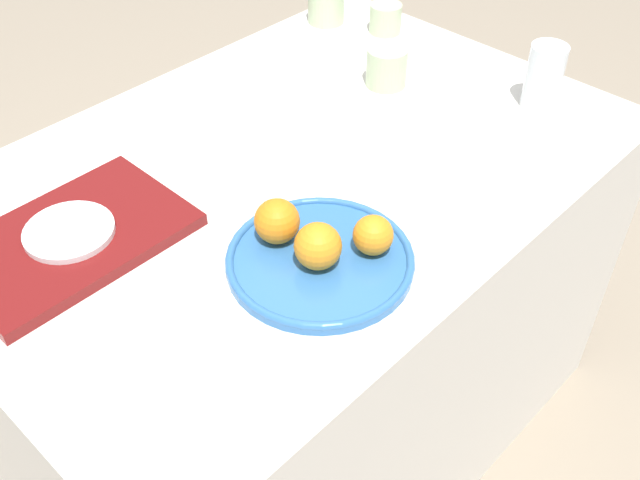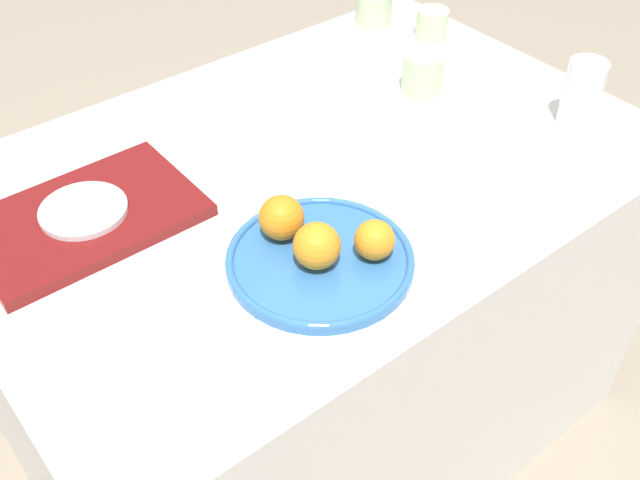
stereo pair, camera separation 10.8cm
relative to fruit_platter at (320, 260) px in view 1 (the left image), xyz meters
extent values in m
plane|color=gray|center=(0.15, 0.21, -0.76)|extent=(12.00, 12.00, 0.00)
cube|color=silver|center=(0.15, 0.21, -0.39)|extent=(1.21, 0.82, 0.75)
cylinder|color=#336BAD|center=(0.00, 0.00, 0.00)|extent=(0.28, 0.28, 0.01)
torus|color=#336BAD|center=(0.00, 0.00, 0.00)|extent=(0.28, 0.28, 0.01)
sphere|color=orange|center=(-0.01, -0.01, 0.04)|extent=(0.07, 0.07, 0.07)
sphere|color=orange|center=(-0.01, 0.08, 0.04)|extent=(0.07, 0.07, 0.07)
sphere|color=orange|center=(0.07, -0.04, 0.03)|extent=(0.06, 0.06, 0.06)
cylinder|color=silver|center=(0.61, 0.00, 0.05)|extent=(0.07, 0.07, 0.13)
cube|color=maroon|center=(-0.23, 0.31, 0.00)|extent=(0.35, 0.23, 0.02)
cylinder|color=white|center=(-0.23, 0.31, 0.01)|extent=(0.14, 0.14, 0.01)
cylinder|color=#B7CC9E|center=(0.65, 0.42, 0.02)|extent=(0.07, 0.07, 0.06)
cylinder|color=#B7CC9E|center=(0.59, 0.55, 0.02)|extent=(0.08, 0.08, 0.07)
cylinder|color=#B7CC9E|center=(0.47, 0.27, 0.03)|extent=(0.08, 0.08, 0.08)
camera|label=1|loc=(-0.58, -0.55, 0.76)|focal=42.00mm
camera|label=2|loc=(-0.50, -0.63, 0.76)|focal=42.00mm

